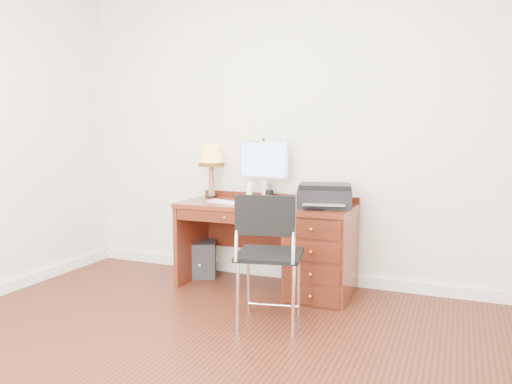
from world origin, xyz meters
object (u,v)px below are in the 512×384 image
at_px(leg_lamp, 211,159).
at_px(equipment_box, 200,259).
at_px(phone, 250,196).
at_px(monitor, 263,163).
at_px(desk, 302,245).
at_px(printer, 325,196).
at_px(chair, 266,246).

distance_m(leg_lamp, equipment_box, 0.95).
bearing_deg(leg_lamp, phone, -15.78).
height_order(monitor, leg_lamp, monitor).
height_order(desk, printer, printer).
bearing_deg(desk, leg_lamp, 169.58).
height_order(monitor, equipment_box, monitor).
relative_size(monitor, printer, 1.08).
xyz_separation_m(chair, equipment_box, (-1.02, 0.93, -0.41)).
bearing_deg(leg_lamp, printer, -9.62).
bearing_deg(equipment_box, leg_lamp, 16.45).
bearing_deg(equipment_box, phone, -30.03).
xyz_separation_m(printer, equipment_box, (-1.23, 0.12, -0.68)).
distance_m(printer, phone, 0.70).
xyz_separation_m(monitor, phone, (-0.08, -0.14, -0.28)).
relative_size(desk, leg_lamp, 3.03).
bearing_deg(phone, monitor, 74.81).
relative_size(printer, chair, 0.52).
xyz_separation_m(monitor, equipment_box, (-0.61, -0.09, -0.92)).
distance_m(leg_lamp, phone, 0.56).
xyz_separation_m(desk, leg_lamp, (-0.94, 0.17, 0.70)).
distance_m(phone, equipment_box, 0.83).
xyz_separation_m(phone, equipment_box, (-0.53, 0.05, -0.64)).
bearing_deg(leg_lamp, monitor, 1.23).
distance_m(leg_lamp, chair, 1.47).
bearing_deg(phone, printer, 8.15).
bearing_deg(chair, desk, 77.63).
relative_size(desk, phone, 8.50).
bearing_deg(printer, leg_lamp, 158.54).
xyz_separation_m(phone, chair, (0.49, -0.88, -0.22)).
bearing_deg(leg_lamp, chair, -46.94).
bearing_deg(equipment_box, chair, -66.93).
height_order(desk, phone, phone).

